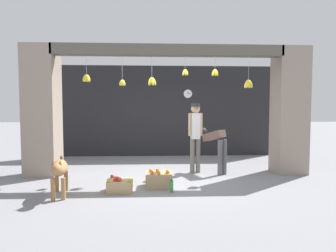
{
  "coord_description": "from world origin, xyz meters",
  "views": [
    {
      "loc": [
        -0.26,
        -5.8,
        1.47
      ],
      "look_at": [
        0.0,
        0.42,
        1.12
      ],
      "focal_mm": 28.0,
      "sensor_mm": 36.0,
      "label": 1
    }
  ],
  "objects_px": {
    "worker_stooping": "(215,144)",
    "fruit_crate_oranges": "(159,179)",
    "dog": "(59,170)",
    "water_bottle": "(172,186)",
    "shopkeeper": "(195,132)",
    "fruit_crate_apples": "(120,185)",
    "wall_clock": "(188,94)"
  },
  "relations": [
    {
      "from": "worker_stooping",
      "to": "shopkeeper",
      "type": "bearing_deg",
      "value": 143.23
    },
    {
      "from": "fruit_crate_oranges",
      "to": "worker_stooping",
      "type": "bearing_deg",
      "value": 39.09
    },
    {
      "from": "worker_stooping",
      "to": "fruit_crate_oranges",
      "type": "bearing_deg",
      "value": -173.13
    },
    {
      "from": "fruit_crate_oranges",
      "to": "wall_clock",
      "type": "bearing_deg",
      "value": 74.52
    },
    {
      "from": "fruit_crate_oranges",
      "to": "shopkeeper",
      "type": "bearing_deg",
      "value": 52.37
    },
    {
      "from": "fruit_crate_apples",
      "to": "fruit_crate_oranges",
      "type": "bearing_deg",
      "value": 20.91
    },
    {
      "from": "fruit_crate_oranges",
      "to": "fruit_crate_apples",
      "type": "xyz_separation_m",
      "value": [
        -0.72,
        -0.27,
        -0.03
      ]
    },
    {
      "from": "wall_clock",
      "to": "water_bottle",
      "type": "bearing_deg",
      "value": -100.91
    },
    {
      "from": "fruit_crate_oranges",
      "to": "fruit_crate_apples",
      "type": "distance_m",
      "value": 0.77
    },
    {
      "from": "worker_stooping",
      "to": "water_bottle",
      "type": "height_order",
      "value": "worker_stooping"
    },
    {
      "from": "worker_stooping",
      "to": "fruit_crate_oranges",
      "type": "distance_m",
      "value": 1.83
    },
    {
      "from": "water_bottle",
      "to": "dog",
      "type": "bearing_deg",
      "value": -175.78
    },
    {
      "from": "shopkeeper",
      "to": "fruit_crate_oranges",
      "type": "distance_m",
      "value": 1.66
    },
    {
      "from": "fruit_crate_apples",
      "to": "wall_clock",
      "type": "height_order",
      "value": "wall_clock"
    },
    {
      "from": "dog",
      "to": "water_bottle",
      "type": "distance_m",
      "value": 1.98
    },
    {
      "from": "shopkeeper",
      "to": "worker_stooping",
      "type": "height_order",
      "value": "shopkeeper"
    },
    {
      "from": "shopkeeper",
      "to": "fruit_crate_apples",
      "type": "xyz_separation_m",
      "value": [
        -1.59,
        -1.41,
        -0.86
      ]
    },
    {
      "from": "dog",
      "to": "fruit_crate_oranges",
      "type": "height_order",
      "value": "dog"
    },
    {
      "from": "worker_stooping",
      "to": "fruit_crate_oranges",
      "type": "relative_size",
      "value": 2.13
    },
    {
      "from": "dog",
      "to": "fruit_crate_apples",
      "type": "distance_m",
      "value": 1.09
    },
    {
      "from": "worker_stooping",
      "to": "water_bottle",
      "type": "xyz_separation_m",
      "value": [
        -1.13,
        -1.46,
        -0.6
      ]
    },
    {
      "from": "dog",
      "to": "worker_stooping",
      "type": "height_order",
      "value": "worker_stooping"
    },
    {
      "from": "fruit_crate_oranges",
      "to": "fruit_crate_apples",
      "type": "bearing_deg",
      "value": -159.09
    },
    {
      "from": "fruit_crate_oranges",
      "to": "water_bottle",
      "type": "bearing_deg",
      "value": -57.57
    },
    {
      "from": "shopkeeper",
      "to": "fruit_crate_apples",
      "type": "height_order",
      "value": "shopkeeper"
    },
    {
      "from": "shopkeeper",
      "to": "wall_clock",
      "type": "height_order",
      "value": "wall_clock"
    },
    {
      "from": "water_bottle",
      "to": "wall_clock",
      "type": "xyz_separation_m",
      "value": [
        0.75,
        3.88,
        1.93
      ]
    },
    {
      "from": "shopkeeper",
      "to": "fruit_crate_apples",
      "type": "distance_m",
      "value": 2.29
    },
    {
      "from": "dog",
      "to": "shopkeeper",
      "type": "height_order",
      "value": "shopkeeper"
    },
    {
      "from": "fruit_crate_oranges",
      "to": "water_bottle",
      "type": "relative_size",
      "value": 2.14
    },
    {
      "from": "dog",
      "to": "fruit_crate_apples",
      "type": "bearing_deg",
      "value": 88.87
    },
    {
      "from": "dog",
      "to": "fruit_crate_oranges",
      "type": "xyz_separation_m",
      "value": [
        1.72,
        0.5,
        -0.32
      ]
    }
  ]
}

